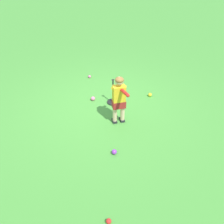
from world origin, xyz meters
The scene contains 8 objects.
ground_plane centered at (0.00, 0.00, 0.00)m, with size 40.00×40.00×0.00m, color #479338.
child_batter centered at (-0.60, 0.35, 0.65)m, with size 0.52×0.46×1.08m.
play_ball_midfield centered at (1.04, -1.07, 0.04)m, with size 0.08×0.08×0.08m, color pink.
play_ball_far_right centered at (-0.95, 1.25, 0.05)m, with size 0.10×0.10×0.10m, color purple.
play_ball_by_bucket centered at (0.34, -0.12, 0.05)m, with size 0.10×0.10×0.10m, color pink.
play_ball_far_left centered at (-0.82, -0.94, 0.05)m, with size 0.09×0.09×0.09m, color yellow.
play_ball_near_batter centered at (-1.50, 2.47, 0.04)m, with size 0.08×0.08×0.08m, color red.
batting_tee centered at (-0.14, -0.25, 0.10)m, with size 0.28×0.28×0.62m.
Camera 1 is at (-2.40, 4.08, 3.23)m, focal length 38.96 mm.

